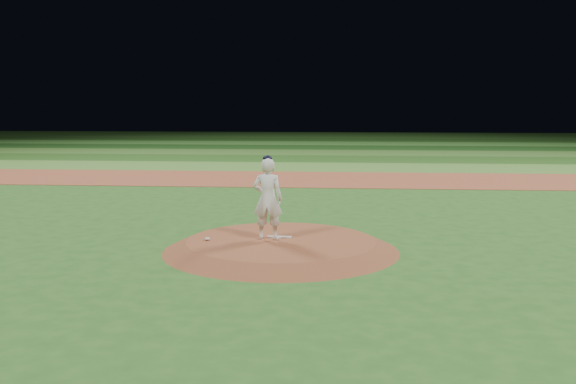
{
  "coord_description": "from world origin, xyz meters",
  "views": [
    {
      "loc": [
        1.37,
        -14.59,
        3.43
      ],
      "look_at": [
        0.0,
        2.0,
        1.1
      ],
      "focal_mm": 40.0,
      "sensor_mm": 36.0,
      "label": 1
    }
  ],
  "objects_px": {
    "pitching_rubber": "(280,237)",
    "rosin_bag": "(207,239)",
    "pitchers_mound": "(281,245)",
    "pitcher_on_mound": "(268,198)"
  },
  "relations": [
    {
      "from": "pitcher_on_mound",
      "to": "pitching_rubber",
      "type": "bearing_deg",
      "value": 41.24
    },
    {
      "from": "pitchers_mound",
      "to": "pitching_rubber",
      "type": "height_order",
      "value": "pitching_rubber"
    },
    {
      "from": "pitcher_on_mound",
      "to": "pitchers_mound",
      "type": "bearing_deg",
      "value": -7.6
    },
    {
      "from": "pitching_rubber",
      "to": "rosin_bag",
      "type": "bearing_deg",
      "value": -161.88
    },
    {
      "from": "pitchers_mound",
      "to": "rosin_bag",
      "type": "bearing_deg",
      "value": -173.58
    },
    {
      "from": "pitching_rubber",
      "to": "rosin_bag",
      "type": "relative_size",
      "value": 4.54
    },
    {
      "from": "pitchers_mound",
      "to": "rosin_bag",
      "type": "distance_m",
      "value": 1.72
    },
    {
      "from": "rosin_bag",
      "to": "pitcher_on_mound",
      "type": "distance_m",
      "value": 1.69
    },
    {
      "from": "pitchers_mound",
      "to": "pitcher_on_mound",
      "type": "relative_size",
      "value": 2.79
    },
    {
      "from": "pitching_rubber",
      "to": "rosin_bag",
      "type": "distance_m",
      "value": 1.71
    }
  ]
}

